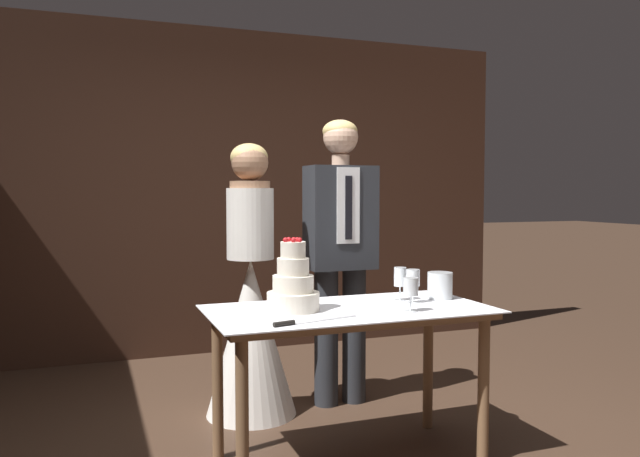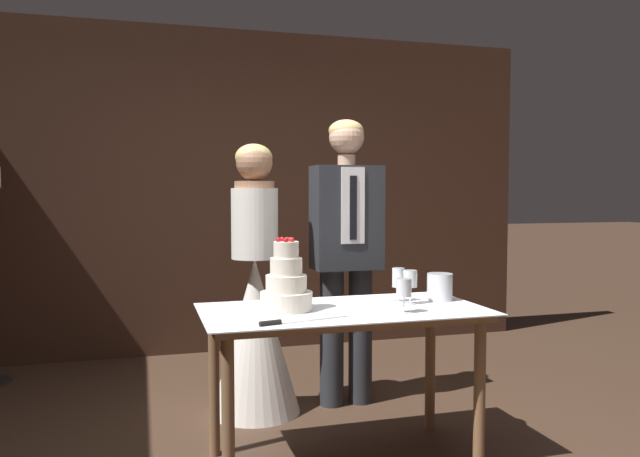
# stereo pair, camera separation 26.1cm
# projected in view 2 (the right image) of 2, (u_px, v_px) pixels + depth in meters

# --- Properties ---
(wall_back) EXTENTS (5.13, 0.12, 2.68)m
(wall_back) POSITION_uv_depth(u_px,v_px,m) (238.00, 192.00, 5.26)
(wall_back) COLOR #382116
(wall_back) RESTS_ON ground_plane
(cake_table) EXTENTS (1.38, 0.71, 0.77)m
(cake_table) POSITION_uv_depth(u_px,v_px,m) (343.00, 329.00, 3.05)
(cake_table) COLOR brown
(cake_table) RESTS_ON ground_plane
(tiered_cake) EXTENTS (0.25, 0.25, 0.35)m
(tiered_cake) POSITION_uv_depth(u_px,v_px,m) (286.00, 285.00, 3.00)
(tiered_cake) COLOR silver
(tiered_cake) RESTS_ON cake_table
(cake_knife) EXTENTS (0.43, 0.12, 0.02)m
(cake_knife) POSITION_uv_depth(u_px,v_px,m) (287.00, 322.00, 2.70)
(cake_knife) COLOR silver
(cake_knife) RESTS_ON cake_table
(wine_glass_near) EXTENTS (0.06, 0.06, 0.17)m
(wine_glass_near) POSITION_uv_depth(u_px,v_px,m) (398.00, 279.00, 3.24)
(wine_glass_near) COLOR silver
(wine_glass_near) RESTS_ON cake_table
(wine_glass_middle) EXTENTS (0.07, 0.07, 0.17)m
(wine_glass_middle) POSITION_uv_depth(u_px,v_px,m) (410.00, 280.00, 3.16)
(wine_glass_middle) COLOR silver
(wine_glass_middle) RESTS_ON cake_table
(wine_glass_far) EXTENTS (0.07, 0.07, 0.16)m
(wine_glass_far) POSITION_uv_depth(u_px,v_px,m) (404.00, 289.00, 2.93)
(wine_glass_far) COLOR silver
(wine_glass_far) RESTS_ON cake_table
(hurricane_candle) EXTENTS (0.13, 0.13, 0.14)m
(hurricane_candle) POSITION_uv_depth(u_px,v_px,m) (440.00, 288.00, 3.27)
(hurricane_candle) COLOR silver
(hurricane_candle) RESTS_ON cake_table
(bride) EXTENTS (0.54, 0.54, 1.63)m
(bride) POSITION_uv_depth(u_px,v_px,m) (255.00, 314.00, 3.76)
(bride) COLOR white
(bride) RESTS_ON ground_plane
(groom) EXTENTS (0.42, 0.25, 1.79)m
(groom) POSITION_uv_depth(u_px,v_px,m) (346.00, 243.00, 3.89)
(groom) COLOR #282B30
(groom) RESTS_ON ground_plane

